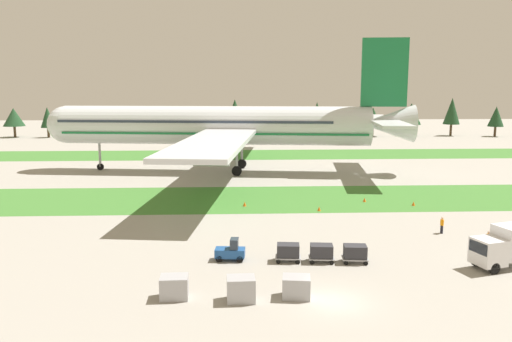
{
  "coord_description": "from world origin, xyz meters",
  "views": [
    {
      "loc": [
        -7.13,
        -34.49,
        15.18
      ],
      "look_at": [
        -4.14,
        33.13,
        4.0
      ],
      "focal_mm": 36.28,
      "sensor_mm": 36.0,
      "label": 1
    }
  ],
  "objects_px": {
    "catering_truck": "(512,244)",
    "ground_crew_loader": "(488,239)",
    "uld_container_2": "(296,287)",
    "taxiway_marker_2": "(319,209)",
    "uld_container_1": "(174,287)",
    "taxiway_marker_1": "(413,204)",
    "cargo_dolly_lead": "(288,251)",
    "ground_crew_marshaller": "(442,224)",
    "uld_container_0": "(241,289)",
    "cargo_dolly_second": "(321,252)",
    "airliner": "(226,125)",
    "baggage_tug": "(231,251)",
    "cargo_dolly_third": "(355,252)",
    "taxiway_marker_3": "(364,200)",
    "taxiway_marker_0": "(245,204)"
  },
  "relations": [
    {
      "from": "cargo_dolly_lead",
      "to": "uld_container_1",
      "type": "bearing_deg",
      "value": 135.44
    },
    {
      "from": "uld_container_2",
      "to": "taxiway_marker_2",
      "type": "distance_m",
      "value": 26.71
    },
    {
      "from": "ground_crew_loader",
      "to": "taxiway_marker_1",
      "type": "height_order",
      "value": "ground_crew_loader"
    },
    {
      "from": "cargo_dolly_second",
      "to": "ground_crew_loader",
      "type": "bearing_deg",
      "value": -74.24
    },
    {
      "from": "airliner",
      "to": "ground_crew_loader",
      "type": "xyz_separation_m",
      "value": [
        25.13,
        -45.52,
        -7.35
      ]
    },
    {
      "from": "cargo_dolly_second",
      "to": "cargo_dolly_third",
      "type": "relative_size",
      "value": 1.0
    },
    {
      "from": "uld_container_0",
      "to": "taxiway_marker_3",
      "type": "height_order",
      "value": "uld_container_0"
    },
    {
      "from": "cargo_dolly_second",
      "to": "uld_container_2",
      "type": "xyz_separation_m",
      "value": [
        -3.11,
        -7.51,
        -0.14
      ]
    },
    {
      "from": "taxiway_marker_0",
      "to": "taxiway_marker_1",
      "type": "relative_size",
      "value": 1.1
    },
    {
      "from": "cargo_dolly_second",
      "to": "taxiway_marker_0",
      "type": "xyz_separation_m",
      "value": [
        -6.22,
        21.42,
        -0.62
      ]
    },
    {
      "from": "ground_crew_loader",
      "to": "taxiway_marker_3",
      "type": "height_order",
      "value": "ground_crew_loader"
    },
    {
      "from": "uld_container_2",
      "to": "ground_crew_marshaller",
      "type": "bearing_deg",
      "value": 42.63
    },
    {
      "from": "baggage_tug",
      "to": "uld_container_0",
      "type": "relative_size",
      "value": 1.36
    },
    {
      "from": "airliner",
      "to": "taxiway_marker_1",
      "type": "height_order",
      "value": "airliner"
    },
    {
      "from": "airliner",
      "to": "uld_container_0",
      "type": "xyz_separation_m",
      "value": [
        1.73,
        -56.36,
        -7.42
      ]
    },
    {
      "from": "cargo_dolly_second",
      "to": "ground_crew_loader",
      "type": "xyz_separation_m",
      "value": [
        16.27,
        2.88,
        0.03
      ]
    },
    {
      "from": "catering_truck",
      "to": "uld_container_0",
      "type": "bearing_deg",
      "value": 88.28
    },
    {
      "from": "baggage_tug",
      "to": "cargo_dolly_lead",
      "type": "height_order",
      "value": "baggage_tug"
    },
    {
      "from": "cargo_dolly_second",
      "to": "uld_container_2",
      "type": "bearing_deg",
      "value": 163.22
    },
    {
      "from": "catering_truck",
      "to": "taxiway_marker_2",
      "type": "height_order",
      "value": "catering_truck"
    },
    {
      "from": "ground_crew_marshaller",
      "to": "ground_crew_loader",
      "type": "relative_size",
      "value": 1.0
    },
    {
      "from": "cargo_dolly_second",
      "to": "catering_truck",
      "type": "height_order",
      "value": "catering_truck"
    },
    {
      "from": "cargo_dolly_lead",
      "to": "uld_container_0",
      "type": "distance_m",
      "value": 9.27
    },
    {
      "from": "taxiway_marker_1",
      "to": "cargo_dolly_lead",
      "type": "bearing_deg",
      "value": -131.78
    },
    {
      "from": "cargo_dolly_second",
      "to": "uld_container_0",
      "type": "relative_size",
      "value": 1.17
    },
    {
      "from": "uld_container_1",
      "to": "taxiway_marker_1",
      "type": "relative_size",
      "value": 3.73
    },
    {
      "from": "airliner",
      "to": "cargo_dolly_third",
      "type": "height_order",
      "value": "airliner"
    },
    {
      "from": "catering_truck",
      "to": "uld_container_0",
      "type": "height_order",
      "value": "catering_truck"
    },
    {
      "from": "catering_truck",
      "to": "ground_crew_loader",
      "type": "bearing_deg",
      "value": -21.58
    },
    {
      "from": "cargo_dolly_second",
      "to": "catering_truck",
      "type": "xyz_separation_m",
      "value": [
        15.86,
        -1.83,
        1.03
      ]
    },
    {
      "from": "ground_crew_loader",
      "to": "cargo_dolly_lead",
      "type": "bearing_deg",
      "value": 177.8
    },
    {
      "from": "taxiway_marker_0",
      "to": "taxiway_marker_1",
      "type": "height_order",
      "value": "taxiway_marker_0"
    },
    {
      "from": "taxiway_marker_2",
      "to": "catering_truck",
      "type": "bearing_deg",
      "value": -57.47
    },
    {
      "from": "baggage_tug",
      "to": "taxiway_marker_1",
      "type": "height_order",
      "value": "baggage_tug"
    },
    {
      "from": "cargo_dolly_lead",
      "to": "ground_crew_marshaller",
      "type": "height_order",
      "value": "ground_crew_marshaller"
    },
    {
      "from": "taxiway_marker_3",
      "to": "taxiway_marker_1",
      "type": "bearing_deg",
      "value": -23.26
    },
    {
      "from": "cargo_dolly_lead",
      "to": "uld_container_0",
      "type": "xyz_separation_m",
      "value": [
        -4.25,
        -8.24,
        -0.04
      ]
    },
    {
      "from": "catering_truck",
      "to": "taxiway_marker_1",
      "type": "distance_m",
      "value": 22.69
    },
    {
      "from": "cargo_dolly_second",
      "to": "baggage_tug",
      "type": "bearing_deg",
      "value": 90.0
    },
    {
      "from": "cargo_dolly_second",
      "to": "cargo_dolly_third",
      "type": "bearing_deg",
      "value": -90.0
    },
    {
      "from": "cargo_dolly_third",
      "to": "taxiway_marker_3",
      "type": "distance_m",
      "value": 24.52
    },
    {
      "from": "uld_container_0",
      "to": "taxiway_marker_2",
      "type": "bearing_deg",
      "value": 69.29
    },
    {
      "from": "cargo_dolly_second",
      "to": "uld_container_0",
      "type": "height_order",
      "value": "uld_container_0"
    },
    {
      "from": "cargo_dolly_second",
      "to": "catering_truck",
      "type": "distance_m",
      "value": 16.0
    },
    {
      "from": "cargo_dolly_lead",
      "to": "taxiway_marker_3",
      "type": "height_order",
      "value": "cargo_dolly_lead"
    },
    {
      "from": "airliner",
      "to": "cargo_dolly_lead",
      "type": "relative_size",
      "value": 34.23
    },
    {
      "from": "airliner",
      "to": "uld_container_0",
      "type": "relative_size",
      "value": 40.03
    },
    {
      "from": "taxiway_marker_0",
      "to": "taxiway_marker_2",
      "type": "relative_size",
      "value": 1.07
    },
    {
      "from": "baggage_tug",
      "to": "uld_container_1",
      "type": "xyz_separation_m",
      "value": [
        -4.06,
        -8.02,
        0.0
      ]
    },
    {
      "from": "uld_container_2",
      "to": "taxiway_marker_2",
      "type": "height_order",
      "value": "uld_container_2"
    }
  ]
}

